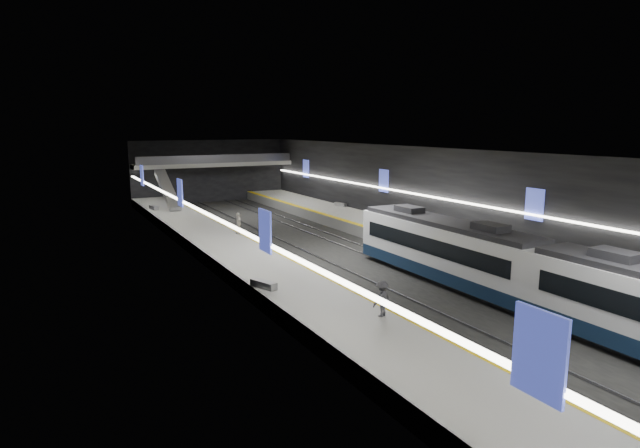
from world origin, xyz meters
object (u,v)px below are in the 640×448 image
escalator (167,190)px  bench_left_near (264,285)px  bench_right_near (573,264)px  bench_right_far (341,205)px  passenger_left_b (382,299)px  bench_left_far (154,208)px  passenger_right_b (567,261)px  train (543,276)px  passenger_left_a (238,223)px

escalator → bench_left_near: 32.71m
escalator → bench_right_near: (16.87, -37.71, -1.69)m
bench_right_far → passenger_left_b: 34.73m
bench_left_far → bench_right_near: 41.12m
passenger_right_b → passenger_left_b: bearing=125.6°
escalator → train: bearing=-76.3°
bench_right_far → passenger_left_a: (-15.15, -9.26, 0.69)m
bench_left_near → bench_left_far: (0.24, 31.54, -0.00)m
bench_left_near → passenger_left_a: passenger_left_a is taller
bench_left_near → bench_right_near: 19.55m
bench_right_near → bench_right_far: bearing=97.8°
escalator → bench_right_near: size_ratio=4.62×
escalator → bench_left_far: 2.66m
bench_left_near → passenger_left_b: (3.21, -6.71, 0.64)m
passenger_left_a → escalator: bearing=-165.1°
bench_left_far → train: bearing=-81.8°
bench_left_near → escalator: bearing=65.9°
escalator → bench_right_far: 19.03m
bench_right_far → train: bearing=-115.9°
bench_left_near → bench_right_near: bench_right_near is taller
escalator → bench_left_near: (-2.00, -32.60, -1.69)m
bench_left_near → bench_right_near: (18.87, -5.11, 0.00)m
bench_right_near → passenger_left_b: (-15.66, -1.60, 0.64)m
bench_left_far → passenger_left_b: (2.97, -38.26, 0.65)m
passenger_left_a → passenger_left_b: bearing=7.2°
bench_left_near → passenger_left_b: 7.47m
bench_left_far → bench_right_near: bearing=-71.2°
passenger_right_b → train: bearing=148.3°
bench_left_far → bench_right_far: bearing=-29.5°
bench_left_near → passenger_right_b: passenger_right_b is taller
bench_right_near → passenger_right_b: (-1.63, -0.75, 0.56)m
bench_right_near → bench_right_far: size_ratio=1.08×
bench_left_near → passenger_left_b: size_ratio=1.01×
bench_left_far → passenger_right_b: size_ratio=1.09×
passenger_left_b → bench_left_far: bearing=-101.5°
passenger_left_a → bench_right_near: bearing=45.7°
bench_right_far → passenger_left_b: (-15.79, -30.92, 0.66)m
bench_left_far → bench_right_near: size_ratio=0.97×
bench_left_near → passenger_left_a: bearing=54.9°
bench_right_far → passenger_left_a: bearing=-162.4°
bench_left_near → passenger_left_a: 15.46m
escalator → bench_right_near: escalator is taller
train → bench_right_near: train is taller
escalator → bench_left_near: escalator is taller
train → bench_right_far: size_ratio=18.77×
bench_left_near → bench_right_far: 30.78m
bench_right_near → bench_left_far: bearing=125.0°
train → passenger_left_a: train is taller
escalator → bench_left_far: bearing=-149.0°
escalator → passenger_left_a: escalator is taller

